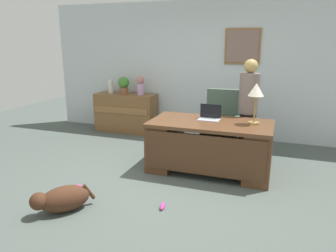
{
  "coord_description": "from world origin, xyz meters",
  "views": [
    {
      "loc": [
        1.38,
        -3.78,
        1.9
      ],
      "look_at": [
        -0.07,
        0.3,
        0.75
      ],
      "focal_mm": 33.9,
      "sensor_mm": 36.0,
      "label": 1
    }
  ],
  "objects_px": {
    "credenza": "(126,113)",
    "potted_plant": "(124,84)",
    "dog_toy_ball": "(79,188)",
    "dog_toy_bone": "(163,206)",
    "dog_lying": "(62,199)",
    "vase_empty": "(111,87)",
    "armchair": "(222,126)",
    "laptop": "(210,116)",
    "desk": "(210,145)",
    "vase_with_flowers": "(140,84)",
    "desk_lamp": "(256,92)",
    "person_standing": "(248,109)"
  },
  "relations": [
    {
      "from": "credenza",
      "to": "potted_plant",
      "type": "distance_m",
      "value": 0.61
    },
    {
      "from": "dog_toy_ball",
      "to": "dog_toy_bone",
      "type": "distance_m",
      "value": 1.18
    },
    {
      "from": "dog_lying",
      "to": "dog_toy_bone",
      "type": "distance_m",
      "value": 1.17
    },
    {
      "from": "dog_lying",
      "to": "vase_empty",
      "type": "xyz_separation_m",
      "value": [
        -1.2,
        3.33,
        0.81
      ]
    },
    {
      "from": "armchair",
      "to": "laptop",
      "type": "bearing_deg",
      "value": -95.33
    },
    {
      "from": "vase_empty",
      "to": "armchair",
      "type": "bearing_deg",
      "value": -15.46
    },
    {
      "from": "credenza",
      "to": "potted_plant",
      "type": "bearing_deg",
      "value": 177.86
    },
    {
      "from": "desk",
      "to": "vase_empty",
      "type": "distance_m",
      "value": 3.05
    },
    {
      "from": "dog_lying",
      "to": "vase_with_flowers",
      "type": "distance_m",
      "value": 3.48
    },
    {
      "from": "desk_lamp",
      "to": "armchair",
      "type": "bearing_deg",
      "value": 127.8
    },
    {
      "from": "person_standing",
      "to": "vase_empty",
      "type": "bearing_deg",
      "value": 163.69
    },
    {
      "from": "dog_toy_ball",
      "to": "person_standing",
      "type": "bearing_deg",
      "value": 45.69
    },
    {
      "from": "armchair",
      "to": "potted_plant",
      "type": "bearing_deg",
      "value": 162.51
    },
    {
      "from": "armchair",
      "to": "potted_plant",
      "type": "height_order",
      "value": "potted_plant"
    },
    {
      "from": "laptop",
      "to": "potted_plant",
      "type": "relative_size",
      "value": 0.89
    },
    {
      "from": "vase_with_flowers",
      "to": "vase_empty",
      "type": "height_order",
      "value": "vase_with_flowers"
    },
    {
      "from": "laptop",
      "to": "desk_lamp",
      "type": "height_order",
      "value": "desk_lamp"
    },
    {
      "from": "armchair",
      "to": "dog_toy_ball",
      "type": "height_order",
      "value": "armchair"
    },
    {
      "from": "credenza",
      "to": "vase_empty",
      "type": "bearing_deg",
      "value": 179.79
    },
    {
      "from": "potted_plant",
      "to": "credenza",
      "type": "bearing_deg",
      "value": -2.14
    },
    {
      "from": "laptop",
      "to": "dog_lying",
      "type": "bearing_deg",
      "value": -124.05
    },
    {
      "from": "armchair",
      "to": "vase_empty",
      "type": "distance_m",
      "value": 2.7
    },
    {
      "from": "credenza",
      "to": "potted_plant",
      "type": "relative_size",
      "value": 3.66
    },
    {
      "from": "potted_plant",
      "to": "armchair",
      "type": "bearing_deg",
      "value": -17.49
    },
    {
      "from": "person_standing",
      "to": "potted_plant",
      "type": "distance_m",
      "value": 2.83
    },
    {
      "from": "credenza",
      "to": "vase_with_flowers",
      "type": "relative_size",
      "value": 3.38
    },
    {
      "from": "armchair",
      "to": "vase_empty",
      "type": "bearing_deg",
      "value": 164.54
    },
    {
      "from": "vase_empty",
      "to": "dog_toy_bone",
      "type": "distance_m",
      "value": 3.78
    },
    {
      "from": "desk_lamp",
      "to": "vase_with_flowers",
      "type": "height_order",
      "value": "desk_lamp"
    },
    {
      "from": "desk_lamp",
      "to": "vase_with_flowers",
      "type": "xyz_separation_m",
      "value": [
        -2.44,
        1.46,
        -0.17
      ]
    },
    {
      "from": "laptop",
      "to": "dog_toy_bone",
      "type": "distance_m",
      "value": 1.67
    },
    {
      "from": "laptop",
      "to": "dog_toy_ball",
      "type": "relative_size",
      "value": 3.27
    },
    {
      "from": "desk",
      "to": "person_standing",
      "type": "height_order",
      "value": "person_standing"
    },
    {
      "from": "credenza",
      "to": "dog_toy_bone",
      "type": "xyz_separation_m",
      "value": [
        1.92,
        -2.87,
        -0.39
      ]
    },
    {
      "from": "vase_with_flowers",
      "to": "vase_empty",
      "type": "bearing_deg",
      "value": 180.0
    },
    {
      "from": "dog_lying",
      "to": "desk_lamp",
      "type": "relative_size",
      "value": 1.07
    },
    {
      "from": "dog_toy_bone",
      "to": "vase_with_flowers",
      "type": "bearing_deg",
      "value": 118.55
    },
    {
      "from": "dog_toy_bone",
      "to": "desk_lamp",
      "type": "bearing_deg",
      "value": 58.07
    },
    {
      "from": "person_standing",
      "to": "potted_plant",
      "type": "bearing_deg",
      "value": 161.91
    },
    {
      "from": "armchair",
      "to": "vase_with_flowers",
      "type": "height_order",
      "value": "vase_with_flowers"
    },
    {
      "from": "person_standing",
      "to": "dog_toy_bone",
      "type": "bearing_deg",
      "value": -110.21
    },
    {
      "from": "desk",
      "to": "potted_plant",
      "type": "xyz_separation_m",
      "value": [
        -2.23,
        1.59,
        0.61
      ]
    },
    {
      "from": "armchair",
      "to": "laptop",
      "type": "xyz_separation_m",
      "value": [
        -0.07,
        -0.72,
        0.33
      ]
    },
    {
      "from": "desk",
      "to": "dog_toy_bone",
      "type": "bearing_deg",
      "value": -101.98
    },
    {
      "from": "desk",
      "to": "vase_with_flowers",
      "type": "height_order",
      "value": "vase_with_flowers"
    },
    {
      "from": "person_standing",
      "to": "laptop",
      "type": "xyz_separation_m",
      "value": [
        -0.51,
        -0.55,
        -0.03
      ]
    },
    {
      "from": "dog_toy_bone",
      "to": "person_standing",
      "type": "bearing_deg",
      "value": 69.79
    },
    {
      "from": "potted_plant",
      "to": "dog_toy_ball",
      "type": "height_order",
      "value": "potted_plant"
    },
    {
      "from": "potted_plant",
      "to": "vase_empty",
      "type": "bearing_deg",
      "value": 180.0
    },
    {
      "from": "desk",
      "to": "desk_lamp",
      "type": "distance_m",
      "value": 1.01
    }
  ]
}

